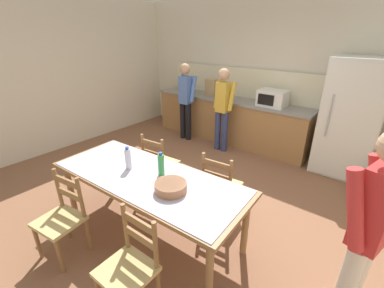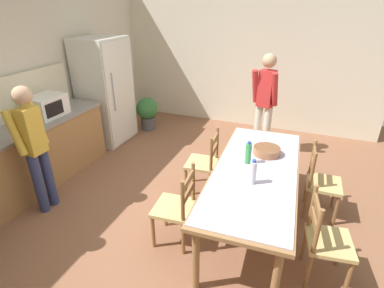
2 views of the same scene
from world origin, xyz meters
TOP-DOWN VIEW (x-y plane):
  - ground_plane at (0.00, 0.00)m, footprint 8.32×8.32m
  - wall_back at (0.00, 2.66)m, footprint 6.52×0.12m
  - wall_left at (-3.26, 0.00)m, footprint 0.12×5.20m
  - kitchen_counter at (-0.76, 2.23)m, footprint 3.45×0.66m
  - counter_splashback at (-0.76, 2.54)m, footprint 3.41×0.03m
  - refrigerator at (1.49, 2.19)m, footprint 0.84×0.73m
  - microwave at (0.17, 2.21)m, footprint 0.50×0.39m
  - paper_bag at (-1.21, 2.20)m, footprint 0.24×0.16m
  - dining_table at (0.04, -0.83)m, footprint 2.32×1.00m
  - bottle_near_centre at (-0.25, -0.84)m, footprint 0.07×0.07m
  - bottle_off_centre at (0.14, -0.71)m, footprint 0.07×0.07m
  - serving_bowl at (0.44, -0.88)m, footprint 0.32×0.32m
  - chair_side_near_right at (0.58, -1.55)m, footprint 0.43×0.41m
  - chair_side_far_right at (0.51, -0.07)m, footprint 0.46×0.44m
  - chair_side_far_left at (-0.51, -0.11)m, footprint 0.45×0.43m
  - chair_side_near_left at (-0.45, -1.59)m, footprint 0.47×0.46m
  - person_at_sink at (-1.53, 1.71)m, footprint 0.41×0.28m
  - person_at_counter at (-0.59, 1.69)m, footprint 0.40×0.28m
  - person_by_table at (2.02, -0.59)m, footprint 0.35×0.47m

SIDE VIEW (x-z plane):
  - ground_plane at x=0.00m, z-range 0.00..0.00m
  - chair_side_near_right at x=0.58m, z-range -0.01..0.90m
  - chair_side_far_right at x=0.51m, z-range -0.01..0.90m
  - chair_side_far_left at x=-0.51m, z-range -0.01..0.90m
  - chair_side_near_left at x=-0.45m, z-range -0.01..0.90m
  - kitchen_counter at x=-0.76m, z-range 0.00..0.93m
  - dining_table at x=0.04m, z-range 0.31..1.08m
  - serving_bowl at x=0.44m, z-range 0.78..0.87m
  - bottle_near_centre at x=-0.25m, z-range 0.76..1.03m
  - bottle_off_centre at x=0.14m, z-range 0.76..1.03m
  - person_at_counter at x=-0.59m, z-range 0.10..1.71m
  - person_at_sink at x=-1.53m, z-range 0.10..1.73m
  - refrigerator at x=1.49m, z-range 0.00..1.88m
  - person_by_table at x=2.02m, z-range 0.11..1.81m
  - microwave at x=0.17m, z-range 0.93..1.23m
  - paper_bag at x=-1.21m, z-range 0.93..1.29m
  - counter_splashback at x=-0.76m, z-range 0.93..1.53m
  - wall_back at x=0.00m, z-range 0.00..2.90m
  - wall_left at x=-3.26m, z-range 0.00..2.90m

